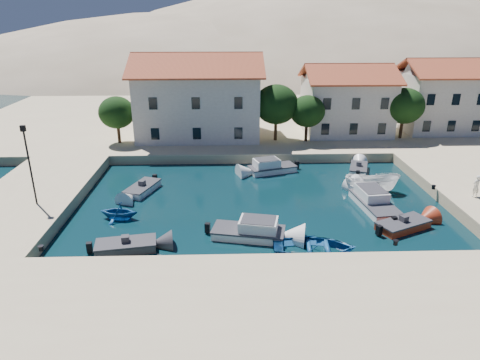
% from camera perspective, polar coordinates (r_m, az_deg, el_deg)
% --- Properties ---
extents(ground, '(400.00, 400.00, 0.00)m').
position_cam_1_polar(ground, '(27.25, 4.18, -11.55)').
color(ground, black).
rests_on(ground, ground).
extents(quay_south, '(52.00, 12.00, 1.00)m').
position_cam_1_polar(quay_south, '(22.14, 5.84, -18.83)').
color(quay_south, '#C9B089').
rests_on(quay_south, ground).
extents(quay_west, '(8.00, 20.00, 1.00)m').
position_cam_1_polar(quay_west, '(39.29, -26.25, -2.34)').
color(quay_west, '#C9B089').
rests_on(quay_west, ground).
extents(quay_north, '(80.00, 36.00, 1.00)m').
position_cam_1_polar(quay_north, '(62.60, 2.53, 8.00)').
color(quay_north, '#C9B089').
rests_on(quay_north, ground).
extents(hills, '(254.00, 176.00, 99.00)m').
position_cam_1_polar(hills, '(153.07, 7.05, 6.55)').
color(hills, gray).
rests_on(hills, ground).
extents(building_left, '(14.70, 9.45, 9.70)m').
position_cam_1_polar(building_left, '(51.65, -5.59, 11.27)').
color(building_left, beige).
rests_on(building_left, quay_north).
extents(building_mid, '(10.50, 8.40, 8.30)m').
position_cam_1_polar(building_mid, '(54.66, 14.02, 10.53)').
color(building_mid, beige).
rests_on(building_mid, quay_north).
extents(building_right, '(9.45, 8.40, 8.80)m').
position_cam_1_polar(building_right, '(59.86, 25.10, 10.32)').
color(building_right, beige).
rests_on(building_right, quay_north).
extents(trees, '(37.30, 5.30, 6.45)m').
position_cam_1_polar(trees, '(49.77, 6.61, 9.57)').
color(trees, '#382314').
rests_on(trees, quay_north).
extents(lamppost, '(0.35, 0.25, 6.22)m').
position_cam_1_polar(lamppost, '(35.60, -26.38, 2.67)').
color(lamppost, black).
rests_on(lamppost, quay_west).
extents(bollards, '(29.36, 9.56, 0.30)m').
position_cam_1_polar(bollards, '(30.40, 8.79, -5.58)').
color(bollards, black).
rests_on(bollards, ground).
extents(motorboat_grey_sw, '(4.20, 2.39, 1.25)m').
position_cam_1_polar(motorboat_grey_sw, '(29.84, -14.95, -8.50)').
color(motorboat_grey_sw, '#38373D').
rests_on(motorboat_grey_sw, ground).
extents(cabin_cruiser_south, '(5.41, 3.16, 1.60)m').
position_cam_1_polar(cabin_cruiser_south, '(30.36, 1.13, -6.78)').
color(cabin_cruiser_south, white).
rests_on(cabin_cruiser_south, ground).
extents(rowboat_south, '(5.71, 4.28, 1.12)m').
position_cam_1_polar(rowboat_south, '(29.06, 9.84, -9.57)').
color(rowboat_south, '#1B5796').
rests_on(rowboat_south, ground).
extents(motorboat_red_se, '(4.41, 3.36, 1.25)m').
position_cam_1_polar(motorboat_red_se, '(33.72, 20.90, -5.64)').
color(motorboat_red_se, '#992D16').
rests_on(motorboat_red_se, ground).
extents(cabin_cruiser_east, '(2.89, 5.83, 1.60)m').
position_cam_1_polar(cabin_cruiser_east, '(36.40, 17.53, -2.90)').
color(cabin_cruiser_east, white).
rests_on(cabin_cruiser_east, ground).
extents(boat_east, '(4.91, 2.30, 1.83)m').
position_cam_1_polar(boat_east, '(39.87, 17.05, -1.47)').
color(boat_east, white).
rests_on(boat_east, ground).
extents(motorboat_white_ne, '(2.66, 3.82, 1.25)m').
position_cam_1_polar(motorboat_white_ne, '(44.48, 15.52, 1.45)').
color(motorboat_white_ne, white).
rests_on(motorboat_white_ne, ground).
extents(rowboat_west, '(3.23, 2.89, 1.53)m').
position_cam_1_polar(rowboat_west, '(34.46, -15.76, -4.95)').
color(rowboat_west, '#1B5796').
rests_on(rowboat_west, ground).
extents(motorboat_white_west, '(2.97, 4.31, 1.25)m').
position_cam_1_polar(motorboat_white_west, '(38.96, -12.87, -1.12)').
color(motorboat_white_west, white).
rests_on(motorboat_white_west, ground).
extents(cabin_cruiser_north, '(5.06, 3.32, 1.60)m').
position_cam_1_polar(cabin_cruiser_north, '(42.86, 4.34, 1.70)').
color(cabin_cruiser_north, white).
rests_on(cabin_cruiser_north, ground).
extents(pedestrian, '(0.77, 0.63, 1.82)m').
position_cam_1_polar(pedestrian, '(39.08, 28.96, -0.71)').
color(pedestrian, white).
rests_on(pedestrian, quay_east).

